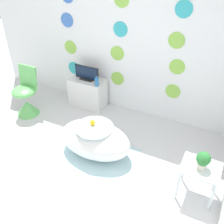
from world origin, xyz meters
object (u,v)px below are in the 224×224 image
(chair, at_px, (26,99))
(potted_plant_left, at_px, (203,160))
(bathtub, at_px, (95,139))
(tv, at_px, (87,74))
(vase, at_px, (97,82))

(chair, xyz_separation_m, potted_plant_left, (2.82, -0.42, 0.28))
(bathtub, relative_size, chair, 1.24)
(bathtub, distance_m, tv, 1.27)
(tv, bearing_deg, vase, -24.80)
(chair, bearing_deg, tv, 41.21)
(chair, bearing_deg, bathtub, -12.49)
(tv, xyz_separation_m, vase, (0.25, -0.12, -0.03))
(chair, relative_size, vase, 4.96)
(bathtub, height_order, chair, chair)
(potted_plant_left, bearing_deg, bathtub, 175.86)
(chair, bearing_deg, vase, 28.56)
(bathtub, xyz_separation_m, potted_plant_left, (1.37, -0.10, 0.32))
(bathtub, relative_size, vase, 6.15)
(potted_plant_left, bearing_deg, vase, 151.83)
(chair, distance_m, potted_plant_left, 2.87)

